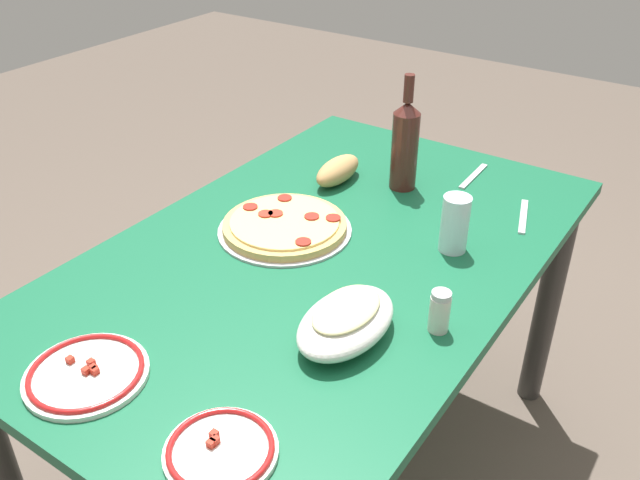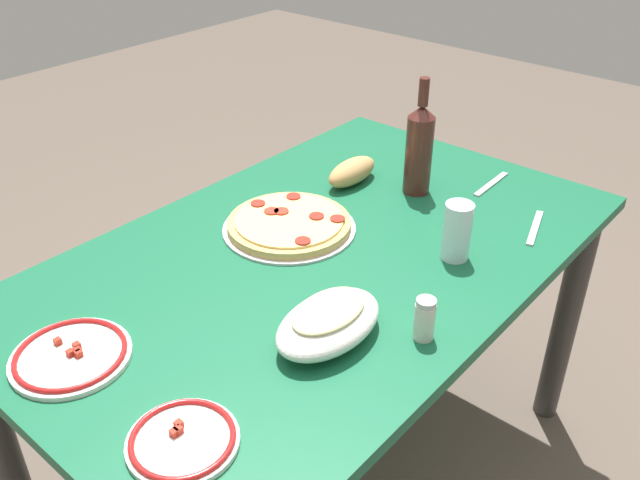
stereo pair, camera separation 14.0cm
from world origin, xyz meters
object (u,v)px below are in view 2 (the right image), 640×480
object	(u,v)px
baked_pasta_dish	(329,321)
spice_shaker	(425,319)
wine_bottle	(418,147)
dining_table	(320,294)
side_plate_far	(183,440)
bread_loaf	(352,172)
pepperoni_pizza	(289,224)
water_glass	(457,231)
side_plate_near	(71,355)

from	to	relation	value
baked_pasta_dish	spice_shaker	distance (m)	0.18
baked_pasta_dish	wine_bottle	size ratio (longest dim) A/B	0.79
dining_table	baked_pasta_dish	distance (m)	0.34
baked_pasta_dish	wine_bottle	xyz separation A→B (m)	(-0.61, -0.21, 0.08)
wine_bottle	side_plate_far	bearing A→B (deg)	12.09
bread_loaf	pepperoni_pizza	bearing A→B (deg)	7.69
baked_pasta_dish	bread_loaf	size ratio (longest dim) A/B	1.38
water_glass	side_plate_far	bearing A→B (deg)	-3.24
side_plate_near	spice_shaker	world-z (taller)	spice_shaker
side_plate_near	spice_shaker	distance (m)	0.65
wine_bottle	side_plate_near	size ratio (longest dim) A/B	1.41
pepperoni_pizza	wine_bottle	xyz separation A→B (m)	(-0.36, 0.12, 0.11)
dining_table	baked_pasta_dish	size ratio (longest dim) A/B	5.92
dining_table	baked_pasta_dish	bearing A→B (deg)	43.61
water_glass	spice_shaker	bearing A→B (deg)	19.74
dining_table	side_plate_near	world-z (taller)	side_plate_near
water_glass	side_plate_far	size ratio (longest dim) A/B	0.75
pepperoni_pizza	side_plate_far	bearing A→B (deg)	28.48
pepperoni_pizza	baked_pasta_dish	xyz separation A→B (m)	(0.25, 0.33, 0.03)
pepperoni_pizza	water_glass	world-z (taller)	water_glass
wine_bottle	spice_shaker	world-z (taller)	wine_bottle
bread_loaf	spice_shaker	world-z (taller)	spice_shaker
dining_table	water_glass	world-z (taller)	water_glass
dining_table	spice_shaker	bearing A→B (deg)	73.49
baked_pasta_dish	bread_loaf	xyz separation A→B (m)	(-0.53, -0.37, -0.01)
dining_table	water_glass	distance (m)	0.35
spice_shaker	baked_pasta_dish	bearing A→B (deg)	-48.65
side_plate_near	dining_table	bearing A→B (deg)	169.39
dining_table	bread_loaf	distance (m)	0.38
pepperoni_pizza	dining_table	bearing A→B (deg)	77.50
dining_table	pepperoni_pizza	xyz separation A→B (m)	(-0.03, -0.12, 0.13)
water_glass	side_plate_near	xyz separation A→B (m)	(0.74, -0.35, -0.06)
water_glass	bread_loaf	size ratio (longest dim) A/B	0.77
baked_pasta_dish	side_plate_near	bearing A→B (deg)	-42.15
baked_pasta_dish	bread_loaf	bearing A→B (deg)	-145.55
side_plate_far	spice_shaker	world-z (taller)	spice_shaker
side_plate_near	side_plate_far	distance (m)	0.31
side_plate_near	bread_loaf	xyz separation A→B (m)	(-0.88, -0.05, 0.02)
spice_shaker	bread_loaf	bearing A→B (deg)	-129.80
dining_table	bread_loaf	xyz separation A→B (m)	(-0.32, -0.16, 0.15)
baked_pasta_dish	side_plate_near	world-z (taller)	baked_pasta_dish
water_glass	wine_bottle	bearing A→B (deg)	-130.61
side_plate_near	side_plate_far	size ratio (longest dim) A/B	1.21
side_plate_far	dining_table	bearing A→B (deg)	-160.38
baked_pasta_dish	side_plate_far	distance (m)	0.35
dining_table	wine_bottle	bearing A→B (deg)	-179.57
baked_pasta_dish	wine_bottle	distance (m)	0.65
wine_bottle	pepperoni_pizza	bearing A→B (deg)	-17.84
dining_table	side_plate_far	distance (m)	0.61
side_plate_near	wine_bottle	bearing A→B (deg)	173.82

